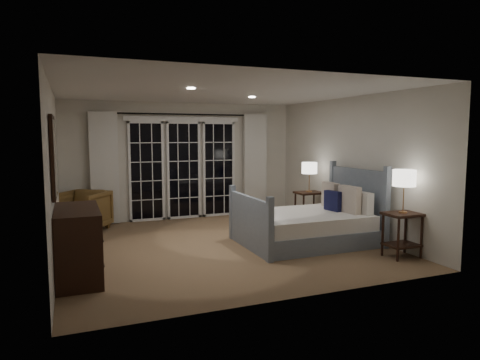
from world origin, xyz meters
name	(u,v)px	position (x,y,z in m)	size (l,w,h in m)	color
floor	(222,245)	(0.00, 0.00, 0.00)	(5.00, 5.00, 0.00)	olive
ceiling	(221,92)	(0.00, 0.00, 2.50)	(5.00, 5.00, 0.00)	silver
wall_left	(54,175)	(-2.50, 0.00, 1.25)	(0.02, 5.00, 2.50)	silver
wall_right	(349,166)	(2.50, 0.00, 1.25)	(0.02, 5.00, 2.50)	silver
wall_back	(183,161)	(0.00, 2.50, 1.25)	(5.00, 0.02, 2.50)	silver
wall_front	(297,187)	(0.00, -2.50, 1.25)	(5.00, 0.02, 2.50)	silver
french_doors	(184,168)	(0.00, 2.46, 1.09)	(2.50, 0.04, 2.20)	black
curtain_rod	(184,114)	(0.00, 2.40, 2.25)	(0.03, 0.03, 3.50)	black
curtain_left	(104,168)	(-1.65, 2.38, 1.15)	(0.55, 0.10, 2.25)	silver
curtain_right	(255,164)	(1.65, 2.38, 1.15)	(0.55, 0.10, 2.25)	silver
downlight_a	(252,97)	(0.80, 0.60, 2.49)	(0.12, 0.12, 0.01)	white
downlight_b	(191,88)	(-0.60, -0.40, 2.49)	(0.12, 0.12, 0.01)	white
bed	(309,224)	(1.42, -0.41, 0.32)	(2.11, 1.51, 1.23)	gray
nightstand_left	(402,228)	(2.26, -1.66, 0.44)	(0.51, 0.41, 0.67)	black
nightstand_right	(309,203)	(2.17, 0.86, 0.44)	(0.52, 0.41, 0.67)	black
lamp_left	(404,178)	(2.26, -1.66, 1.18)	(0.33, 0.33, 0.64)	#B57E48
lamp_right	(309,168)	(2.17, 0.86, 1.15)	(0.31, 0.31, 0.59)	#B57E48
armchair	(82,211)	(-2.10, 1.93, 0.38)	(0.82, 0.84, 0.76)	brown
dresser	(78,243)	(-2.23, -0.87, 0.45)	(0.54, 1.27, 0.90)	black
mirror	(54,157)	(-2.47, -0.87, 1.55)	(0.05, 0.85, 1.00)	black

